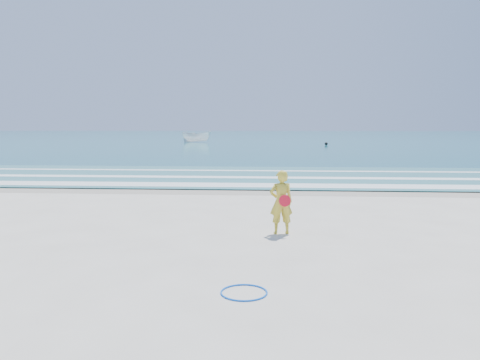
{
  "coord_description": "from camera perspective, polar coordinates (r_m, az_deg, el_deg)",
  "views": [
    {
      "loc": [
        1.44,
        -8.82,
        2.5
      ],
      "look_at": [
        0.54,
        4.0,
        1.0
      ],
      "focal_mm": 35.0,
      "sensor_mm": 36.0,
      "label": 1
    }
  ],
  "objects": [
    {
      "name": "foam_far",
      "position": [
        25.48,
        0.78,
        1.15
      ],
      "size": [
        400.0,
        0.6,
        0.01
      ],
      "primitive_type": "cube",
      "color": "white",
      "rests_on": "shallow"
    },
    {
      "name": "wet_sand",
      "position": [
        18.05,
        -0.57,
        -1.29
      ],
      "size": [
        400.0,
        2.4,
        0.0
      ],
      "primitive_type": "cube",
      "color": "#B2A893",
      "rests_on": "ground"
    },
    {
      "name": "ocean",
      "position": [
        113.86,
        3.34,
        5.41
      ],
      "size": [
        400.0,
        190.0,
        0.04
      ],
      "primitive_type": "cube",
      "color": "#19727F",
      "rests_on": "ground"
    },
    {
      "name": "foam_near",
      "position": [
        19.33,
        -0.26,
        -0.61
      ],
      "size": [
        400.0,
        1.4,
        0.01
      ],
      "primitive_type": "cube",
      "color": "white",
      "rests_on": "shallow"
    },
    {
      "name": "boat",
      "position": [
        69.17,
        -5.32,
        5.31
      ],
      "size": [
        4.54,
        2.07,
        1.7
      ],
      "primitive_type": "imported",
      "rotation": [
        0.0,
        0.0,
        1.47
      ],
      "color": "white",
      "rests_on": "ocean"
    },
    {
      "name": "woman",
      "position": [
        10.85,
        5.04,
        -2.71
      ],
      "size": [
        0.59,
        0.44,
        1.48
      ],
      "color": "gold",
      "rests_on": "ground"
    },
    {
      "name": "buoy",
      "position": [
        59.2,
        10.47,
        4.37
      ],
      "size": [
        0.4,
        0.4,
        0.4
      ],
      "primitive_type": "sphere",
      "color": "black",
      "rests_on": "ocean"
    },
    {
      "name": "shallow",
      "position": [
        23.0,
        0.43,
        0.54
      ],
      "size": [
        400.0,
        10.0,
        0.01
      ],
      "primitive_type": "cube",
      "color": "#59B7AD",
      "rests_on": "ocean"
    },
    {
      "name": "foam_mid",
      "position": [
        22.21,
        0.3,
        0.34
      ],
      "size": [
        400.0,
        0.9,
        0.01
      ],
      "primitive_type": "cube",
      "color": "white",
      "rests_on": "shallow"
    },
    {
      "name": "ground",
      "position": [
        9.28,
        -5.11,
        -9.0
      ],
      "size": [
        400.0,
        400.0,
        0.0
      ],
      "primitive_type": "plane",
      "color": "silver",
      "rests_on": "ground"
    },
    {
      "name": "hoop",
      "position": [
        7.21,
        0.49,
        -13.54
      ],
      "size": [
        0.85,
        0.85,
        0.03
      ],
      "primitive_type": "torus",
      "rotation": [
        0.0,
        0.0,
        0.21
      ],
      "color": "blue",
      "rests_on": "ground"
    }
  ]
}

